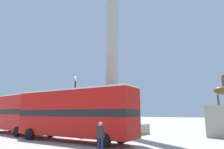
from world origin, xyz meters
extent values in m
plane|color=#ADA89E|center=(0.00, 0.00, 0.00)|extent=(200.00, 200.00, 0.00)
cube|color=#A39E8E|center=(0.00, 0.00, 0.56)|extent=(6.33, 6.33, 1.12)
cube|color=#A39E8E|center=(0.00, 0.00, 1.69)|extent=(4.56, 4.56, 1.12)
cube|color=#A39E8E|center=(0.00, 0.00, 2.81)|extent=(2.79, 2.79, 1.12)
cylinder|color=#A39E8E|center=(0.00, 0.00, 14.34)|extent=(1.53, 1.53, 21.95)
cube|color=red|center=(-9.84, -6.22, 1.37)|extent=(10.44, 3.20, 1.74)
cube|color=black|center=(-9.84, -6.22, 2.51)|extent=(10.44, 3.15, 0.55)
cube|color=red|center=(-9.84, -6.22, 3.55)|extent=(10.44, 3.20, 1.52)
cube|color=silver|center=(-9.84, -6.22, 4.37)|extent=(10.44, 3.20, 0.12)
cylinder|color=black|center=(-6.16, -5.23, 0.50)|extent=(1.02, 0.37, 1.00)
cylinder|color=black|center=(-6.33, -7.71, 0.50)|extent=(1.02, 0.37, 1.00)
cylinder|color=black|center=(-13.35, -4.72, 0.50)|extent=(1.02, 0.37, 1.00)
cube|color=#B7140F|center=(0.87, -6.79, 1.29)|extent=(11.61, 3.35, 1.58)
cube|color=black|center=(0.87, -6.79, 2.35)|extent=(11.61, 3.30, 0.55)
cube|color=#B7140F|center=(0.87, -6.79, 3.42)|extent=(11.61, 3.35, 1.59)
cube|color=silver|center=(0.87, -6.79, 4.28)|extent=(11.61, 3.35, 0.12)
cylinder|color=black|center=(4.77, -5.26, 0.50)|extent=(1.02, 0.38, 1.00)
cylinder|color=black|center=(4.96, -7.67, 0.50)|extent=(1.02, 0.38, 1.00)
cylinder|color=black|center=(-3.23, -5.91, 0.50)|extent=(1.02, 0.38, 1.00)
cylinder|color=black|center=(-3.03, -8.32, 0.50)|extent=(1.02, 0.38, 1.00)
ellipsoid|color=brown|center=(11.13, 4.17, 4.64)|extent=(2.11, 1.14, 0.90)
cylinder|color=brown|center=(11.13, 4.17, 5.54)|extent=(0.36, 0.36, 0.90)
sphere|color=brown|center=(11.13, 4.17, 6.13)|extent=(0.28, 0.28, 0.28)
cylinder|color=brown|center=(10.46, 4.34, 3.67)|extent=(0.20, 0.20, 1.03)
cylinder|color=brown|center=(10.52, 3.85, 3.67)|extent=(0.20, 0.20, 1.03)
cylinder|color=black|center=(-2.41, -3.62, 0.20)|extent=(0.31, 0.31, 0.40)
cylinder|color=black|center=(-2.41, -3.62, 2.95)|extent=(0.14, 0.14, 5.91)
sphere|color=white|center=(-2.41, -3.62, 6.11)|extent=(0.40, 0.40, 0.40)
cylinder|color=#192347|center=(5.87, -9.29, 0.44)|extent=(0.14, 0.14, 0.89)
cylinder|color=#192347|center=(6.13, -9.30, 0.44)|extent=(0.14, 0.14, 0.89)
cube|color=black|center=(6.00, -9.29, 1.24)|extent=(0.49, 0.21, 0.70)
sphere|color=tan|center=(6.00, -9.29, 1.71)|extent=(0.24, 0.24, 0.24)
camera|label=1|loc=(13.92, -18.86, 2.34)|focal=32.00mm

